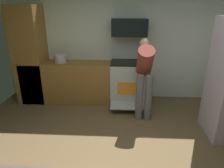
% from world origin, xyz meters
% --- Properties ---
extents(ground_plane, '(5.20, 4.80, 0.02)m').
position_xyz_m(ground_plane, '(0.00, 0.00, -0.01)').
color(ground_plane, brown).
extents(wall_back, '(5.20, 0.12, 2.60)m').
position_xyz_m(wall_back, '(0.00, 2.34, 1.30)').
color(wall_back, silver).
rests_on(wall_back, ground).
extents(lower_cabinet_run, '(2.40, 0.60, 0.90)m').
position_xyz_m(lower_cabinet_run, '(-0.90, 1.98, 0.45)').
color(lower_cabinet_run, olive).
rests_on(lower_cabinet_run, ground).
extents(cabinet_column, '(0.60, 0.60, 2.10)m').
position_xyz_m(cabinet_column, '(-1.90, 1.98, 1.05)').
color(cabinet_column, olive).
rests_on(cabinet_column, ground).
extents(oven_range, '(0.76, 0.99, 1.48)m').
position_xyz_m(oven_range, '(0.26, 1.97, 0.51)').
color(oven_range, '#B4C3BD').
rests_on(oven_range, ground).
extents(microwave, '(0.74, 0.38, 0.35)m').
position_xyz_m(microwave, '(0.26, 2.06, 1.66)').
color(microwave, black).
rests_on(microwave, oven_range).
extents(person_cook, '(0.31, 0.61, 1.50)m').
position_xyz_m(person_cook, '(0.55, 1.34, 0.89)').
color(person_cook, slate).
rests_on(person_cook, ground).
extents(stock_pot, '(0.26, 0.26, 0.18)m').
position_xyz_m(stock_pot, '(-1.24, 1.98, 0.99)').
color(stock_pot, '#BBB6BD').
rests_on(stock_pot, lower_cabinet_run).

